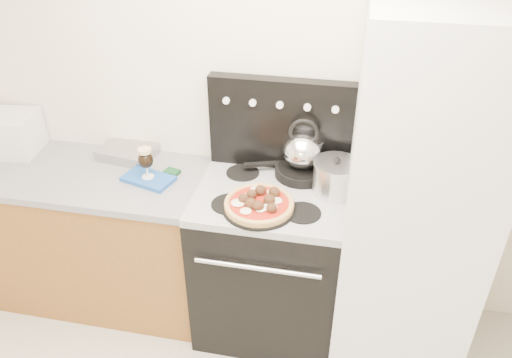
% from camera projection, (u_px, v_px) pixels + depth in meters
% --- Properties ---
extents(room_shell, '(3.52, 3.01, 2.52)m').
position_uv_depth(room_shell, '(202.00, 252.00, 1.65)').
color(room_shell, beige).
rests_on(room_shell, ground).
extents(base_cabinet, '(1.45, 0.60, 0.86)m').
position_uv_depth(base_cabinet, '(90.00, 237.00, 3.01)').
color(base_cabinet, brown).
rests_on(base_cabinet, ground).
extents(countertop, '(1.48, 0.63, 0.04)m').
position_uv_depth(countertop, '(75.00, 173.00, 2.76)').
color(countertop, gray).
rests_on(countertop, base_cabinet).
extents(stove_body, '(0.76, 0.65, 0.88)m').
position_uv_depth(stove_body, '(269.00, 263.00, 2.80)').
color(stove_body, black).
rests_on(stove_body, ground).
extents(cooktop, '(0.76, 0.65, 0.04)m').
position_uv_depth(cooktop, '(271.00, 195.00, 2.55)').
color(cooktop, '#ADADB2').
rests_on(cooktop, stove_body).
extents(backguard, '(0.76, 0.08, 0.50)m').
position_uv_depth(backguard, '(281.00, 124.00, 2.63)').
color(backguard, black).
rests_on(backguard, cooktop).
extents(fridge, '(0.64, 0.68, 1.90)m').
position_uv_depth(fridge, '(414.00, 206.00, 2.38)').
color(fridge, silver).
rests_on(fridge, ground).
extents(toaster_oven, '(0.40, 0.32, 0.23)m').
position_uv_depth(toaster_oven, '(5.00, 133.00, 2.88)').
color(toaster_oven, silver).
rests_on(toaster_oven, countertop).
extents(foil_sheet, '(0.33, 0.26, 0.06)m').
position_uv_depth(foil_sheet, '(127.00, 152.00, 2.86)').
color(foil_sheet, silver).
rests_on(foil_sheet, countertop).
extents(oven_mitt, '(0.30, 0.22, 0.02)m').
position_uv_depth(oven_mitt, '(148.00, 179.00, 2.66)').
color(oven_mitt, '#2056AE').
rests_on(oven_mitt, countertop).
extents(beer_glass, '(0.09, 0.09, 0.17)m').
position_uv_depth(beer_glass, '(146.00, 163.00, 2.61)').
color(beer_glass, black).
rests_on(beer_glass, oven_mitt).
extents(pizza_pan, '(0.38, 0.38, 0.01)m').
position_uv_depth(pizza_pan, '(259.00, 208.00, 2.41)').
color(pizza_pan, black).
rests_on(pizza_pan, cooktop).
extents(pizza, '(0.39, 0.39, 0.05)m').
position_uv_depth(pizza, '(259.00, 203.00, 2.40)').
color(pizza, '#C08F45').
rests_on(pizza, pizza_pan).
extents(skillet, '(0.36, 0.36, 0.05)m').
position_uv_depth(skillet, '(302.00, 171.00, 2.66)').
color(skillet, black).
rests_on(skillet, cooktop).
extents(tea_kettle, '(0.23, 0.23, 0.23)m').
position_uv_depth(tea_kettle, '(303.00, 148.00, 2.58)').
color(tea_kettle, silver).
rests_on(tea_kettle, skillet).
extents(stock_pot, '(0.24, 0.24, 0.16)m').
position_uv_depth(stock_pot, '(336.00, 178.00, 2.49)').
color(stock_pot, silver).
rests_on(stock_pot, cooktop).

